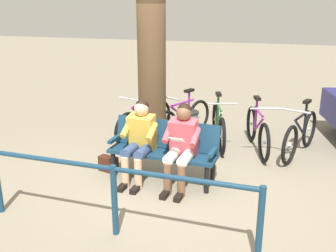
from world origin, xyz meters
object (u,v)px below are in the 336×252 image
(person_companion, at_px, (140,137))
(tree_trunk, at_px, (152,61))
(person_reading, at_px, (182,142))
(bicycle_orange, at_px, (300,135))
(bicycle_blue, at_px, (257,131))
(handbag, at_px, (108,164))
(bicycle_purple, at_px, (183,120))
(bicycle_silver, at_px, (218,126))
(bicycle_red, at_px, (145,121))
(litter_bin, at_px, (188,133))
(bench, at_px, (164,146))

(person_companion, distance_m, tree_trunk, 1.50)
(person_reading, xyz_separation_m, bicycle_orange, (-1.66, -1.72, -0.31))
(tree_trunk, height_order, bicycle_blue, tree_trunk)
(person_reading, distance_m, handbag, 1.34)
(person_reading, relative_size, bicycle_purple, 0.77)
(person_reading, bearing_deg, bicycle_silver, -93.13)
(handbag, height_order, tree_trunk, tree_trunk)
(bicycle_purple, bearing_deg, bicycle_red, -42.99)
(person_companion, bearing_deg, bicycle_orange, -139.82)
(person_companion, relative_size, litter_bin, 1.56)
(bicycle_red, bearing_deg, litter_bin, 80.92)
(litter_bin, xyz_separation_m, bicycle_orange, (-1.85, -0.52, -0.03))
(bench, xyz_separation_m, handbag, (0.91, 0.02, -0.39))
(bench, bearing_deg, bicycle_blue, -124.92)
(person_companion, distance_m, handbag, 0.80)
(person_reading, relative_size, bicycle_silver, 0.74)
(bicycle_blue, bearing_deg, bicycle_purple, -116.53)
(person_companion, height_order, bicycle_red, person_companion)
(bench, xyz_separation_m, person_companion, (0.33, 0.14, 0.16))
(bicycle_red, bearing_deg, bicycle_silver, 114.25)
(bicycle_red, bearing_deg, bicycle_blue, 109.20)
(bench, xyz_separation_m, litter_bin, (-0.12, -1.01, -0.12))
(tree_trunk, bearing_deg, person_companion, 99.35)
(tree_trunk, height_order, litter_bin, tree_trunk)
(bench, height_order, bicycle_red, bicycle_red)
(person_reading, height_order, tree_trunk, tree_trunk)
(bench, distance_m, bicycle_orange, 2.50)
(bicycle_orange, bearing_deg, bicycle_silver, -75.18)
(handbag, relative_size, tree_trunk, 0.09)
(bicycle_purple, bearing_deg, bicycle_silver, 103.63)
(tree_trunk, height_order, bicycle_orange, tree_trunk)
(person_companion, height_order, handbag, person_companion)
(handbag, xyz_separation_m, litter_bin, (-1.02, -1.03, 0.27))
(tree_trunk, relative_size, litter_bin, 4.12)
(bicycle_silver, relative_size, bicycle_purple, 1.05)
(bench, bearing_deg, bicycle_purple, -80.60)
(bench, height_order, handbag, bench)
(bench, relative_size, person_companion, 1.36)
(handbag, bearing_deg, bicycle_red, -92.16)
(tree_trunk, height_order, bicycle_red, tree_trunk)
(person_reading, xyz_separation_m, handbag, (1.21, -0.17, -0.54))
(tree_trunk, xyz_separation_m, bicycle_red, (0.33, -0.50, -1.23))
(bicycle_blue, xyz_separation_m, bicycle_purple, (1.42, -0.26, 0.00))
(person_companion, bearing_deg, bicycle_red, -68.73)
(person_companion, height_order, bicycle_purple, person_companion)
(bicycle_orange, bearing_deg, bicycle_blue, -70.73)
(person_companion, relative_size, bicycle_blue, 0.74)
(tree_trunk, xyz_separation_m, bicycle_blue, (-1.76, -0.53, -1.23))
(bicycle_silver, bearing_deg, handbag, -56.65)
(bicycle_blue, height_order, bicycle_red, same)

